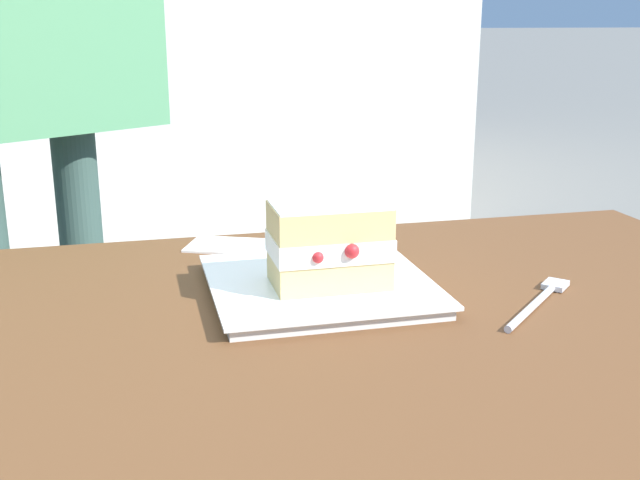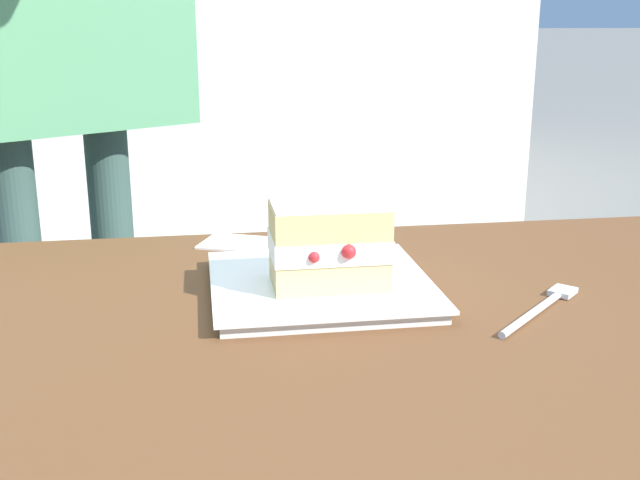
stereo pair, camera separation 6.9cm
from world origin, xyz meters
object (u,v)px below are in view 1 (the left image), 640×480
at_px(dessert_fork, 541,300).
at_px(paper_napkin, 232,246).
at_px(dessert_plate, 320,285).
at_px(cake_slice, 330,244).

height_order(dessert_fork, paper_napkin, dessert_fork).
xyz_separation_m(dessert_plate, dessert_fork, (0.22, -0.09, -0.00)).
xyz_separation_m(dessert_fork, paper_napkin, (-0.29, 0.29, -0.00)).
bearing_deg(paper_napkin, dessert_fork, -45.05).
bearing_deg(dessert_plate, cake_slice, -69.72).
distance_m(dessert_plate, cake_slice, 0.06).
height_order(dessert_plate, paper_napkin, dessert_plate).
bearing_deg(cake_slice, dessert_plate, 110.28).
height_order(cake_slice, paper_napkin, cake_slice).
relative_size(dessert_plate, dessert_fork, 1.78).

